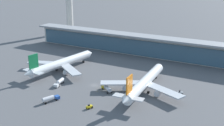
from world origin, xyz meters
The scene contains 9 objects.
ground_plane centered at (0.00, 0.00, 0.00)m, with size 1200.00×1200.00×0.00m, color #515154.
airliner_left_stand centered at (-30.51, 9.97, 4.82)m, with size 43.94×57.52×15.32m.
airliner_centre_stand centered at (26.66, 5.55, 4.82)m, with size 44.18×57.54×15.32m.
service_truck_near_nose_white centered at (-16.74, -8.83, 1.71)m, with size 4.10×8.88×2.95m.
service_truck_under_wing_grey centered at (43.91, 10.88, 0.87)m, with size 3.18×2.33×2.05m.
service_truck_mid_apron_yellow centered at (9.89, -3.56, 1.71)m, with size 8.31×6.82×2.95m.
service_truck_by_tail_yellow centered at (12.68, -23.99, 0.87)m, with size 2.51×3.25×2.05m.
service_truck_on_taxiway_blue centered at (-7.30, -27.14, 1.71)m, with size 5.12×8.84×2.95m.
terminal_building centered at (0.00, 65.67, 7.87)m, with size 183.60×12.80×15.20m.
Camera 1 is at (76.46, -118.02, 58.34)m, focal length 44.96 mm.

